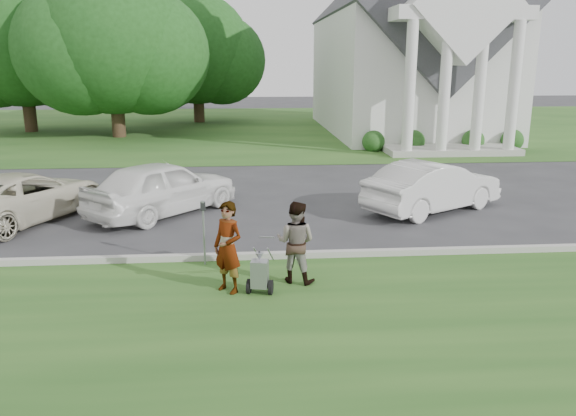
{
  "coord_description": "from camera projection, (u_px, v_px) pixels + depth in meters",
  "views": [
    {
      "loc": [
        -0.75,
        -11.16,
        4.22
      ],
      "look_at": [
        0.11,
        0.0,
        1.3
      ],
      "focal_mm": 35.0,
      "sensor_mm": 36.0,
      "label": 1
    }
  ],
  "objects": [
    {
      "name": "striping_cart",
      "position": [
        260.0,
        275.0,
        10.44
      ],
      "size": [
        0.58,
        1.01,
        0.88
      ],
      "rotation": [
        0.0,
        0.0,
        -0.21
      ],
      "color": "black",
      "rests_on": "ground"
    },
    {
      "name": "tree_far",
      "position": [
        21.0,
        36.0,
        33.51
      ],
      "size": [
        11.64,
        9.2,
        10.73
      ],
      "color": "#332316",
      "rests_on": "ground"
    },
    {
      "name": "church",
      "position": [
        407.0,
        32.0,
        33.35
      ],
      "size": [
        9.19,
        19.0,
        24.1
      ],
      "color": "white",
      "rests_on": "ground"
    },
    {
      "name": "tree_back",
      "position": [
        197.0,
        54.0,
        39.32
      ],
      "size": [
        9.61,
        7.6,
        8.89
      ],
      "color": "#332316",
      "rests_on": "ground"
    },
    {
      "name": "car_b",
      "position": [
        162.0,
        187.0,
        15.86
      ],
      "size": [
        4.46,
        4.65,
        1.57
      ],
      "primitive_type": "imported",
      "rotation": [
        0.0,
        0.0,
        2.41
      ],
      "color": "white",
      "rests_on": "ground"
    },
    {
      "name": "tree_left",
      "position": [
        112.0,
        45.0,
        31.21
      ],
      "size": [
        10.63,
        8.4,
        9.71
      ],
      "color": "#332316",
      "rests_on": "ground"
    },
    {
      "name": "person_right",
      "position": [
        296.0,
        243.0,
        10.91
      ],
      "size": [
        0.97,
        0.88,
        1.62
      ],
      "primitive_type": "imported",
      "rotation": [
        0.0,
        0.0,
        2.74
      ],
      "color": "#999999",
      "rests_on": "ground"
    },
    {
      "name": "curb",
      "position": [
        281.0,
        255.0,
        12.4
      ],
      "size": [
        80.0,
        0.18,
        0.15
      ],
      "primitive_type": "cube",
      "color": "#9E9E93",
      "rests_on": "ground"
    },
    {
      "name": "ground",
      "position": [
        283.0,
        267.0,
        11.89
      ],
      "size": [
        120.0,
        120.0,
        0.0
      ],
      "primitive_type": "plane",
      "color": "#333335",
      "rests_on": "ground"
    },
    {
      "name": "person_left",
      "position": [
        228.0,
        248.0,
        10.41
      ],
      "size": [
        0.75,
        0.73,
        1.74
      ],
      "primitive_type": "imported",
      "rotation": [
        0.0,
        0.0,
        -0.72
      ],
      "color": "#999999",
      "rests_on": "ground"
    },
    {
      "name": "church_lawn",
      "position": [
        256.0,
        126.0,
        37.93
      ],
      "size": [
        80.0,
        30.0,
        0.01
      ],
      "primitive_type": "cube",
      "color": "#224B19",
      "rests_on": "ground"
    },
    {
      "name": "car_a",
      "position": [
        24.0,
        196.0,
        15.31
      ],
      "size": [
        4.01,
        5.27,
        1.33
      ],
      "primitive_type": "imported",
      "rotation": [
        0.0,
        0.0,
        2.71
      ],
      "color": "beige",
      "rests_on": "ground"
    },
    {
      "name": "parking_meter_near",
      "position": [
        204.0,
        225.0,
        11.81
      ],
      "size": [
        0.1,
        0.09,
        1.41
      ],
      "color": "gray",
      "rests_on": "ground"
    },
    {
      "name": "grass_strip",
      "position": [
        296.0,
        333.0,
        8.99
      ],
      "size": [
        80.0,
        7.0,
        0.01
      ],
      "primitive_type": "cube",
      "color": "#224B19",
      "rests_on": "ground"
    },
    {
      "name": "car_d",
      "position": [
        433.0,
        186.0,
        16.23
      ],
      "size": [
        4.58,
        3.6,
        1.46
      ],
      "primitive_type": "imported",
      "rotation": [
        0.0,
        0.0,
        2.11
      ],
      "color": "silver",
      "rests_on": "ground"
    }
  ]
}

